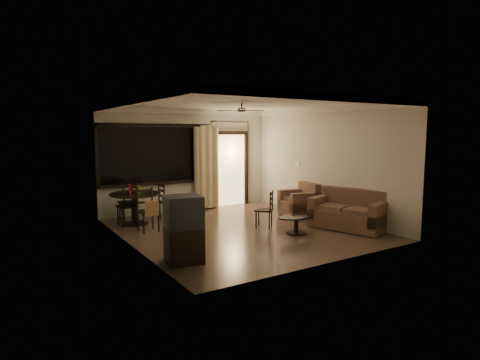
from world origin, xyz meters
TOP-DOWN VIEW (x-y plane):
  - ground at (0.00, 0.00)m, footprint 5.50×5.50m
  - room_shell at (0.59, 1.77)m, footprint 5.50×6.70m
  - dining_table at (-1.85, 1.79)m, footprint 1.19×1.19m
  - dining_chair_west at (-2.04, 1.78)m, footprint 0.43×0.43m
  - dining_chair_east at (-1.01, 1.80)m, footprint 0.43×0.43m
  - dining_chair_south at (-1.83, 0.93)m, footprint 0.43×0.49m
  - dining_chair_north at (-1.86, 2.29)m, footprint 0.43×0.43m
  - tv_cabinet at (-2.05, -1.42)m, footprint 0.67×0.62m
  - sofa at (2.11, -1.22)m, footprint 1.30×1.79m
  - armchair at (2.10, 0.44)m, footprint 0.96×0.96m
  - coffee_table at (0.79, -0.94)m, footprint 0.86×0.52m
  - side_chair at (0.55, -0.12)m, footprint 0.53×0.53m

SIDE VIEW (x-z plane):
  - ground at x=0.00m, z-range 0.00..0.00m
  - coffee_table at x=0.79m, z-range 0.06..0.44m
  - side_chair at x=0.55m, z-range -0.17..0.67m
  - dining_chair_west at x=-2.04m, z-range -0.19..0.76m
  - dining_chair_east at x=-1.01m, z-range -0.19..0.76m
  - dining_chair_north at x=-1.86m, z-range -0.19..0.76m
  - dining_chair_south at x=-1.83m, z-range -0.17..0.78m
  - sofa at x=2.11m, z-range -0.09..0.77m
  - armchair at x=2.10m, z-range -0.07..0.76m
  - tv_cabinet at x=-2.05m, z-range 0.00..1.13m
  - dining_table at x=-1.85m, z-range 0.10..1.07m
  - room_shell at x=0.59m, z-range -0.92..4.58m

